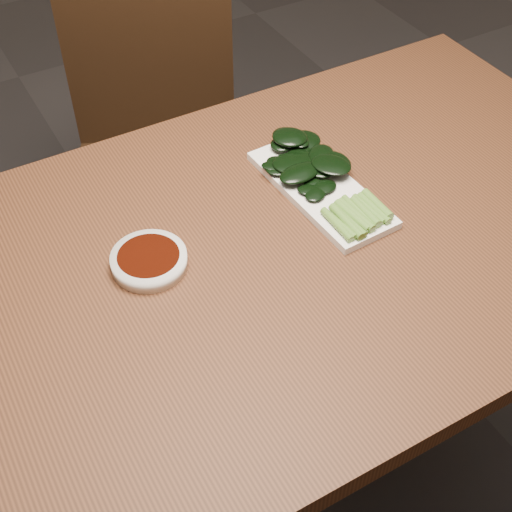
% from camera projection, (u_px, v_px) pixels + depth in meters
% --- Properties ---
extents(ground, '(6.00, 6.00, 0.00)m').
position_uv_depth(ground, '(264.00, 471.00, 1.68)').
color(ground, '#2B2829').
rests_on(ground, ground).
extents(table, '(1.40, 0.80, 0.75)m').
position_uv_depth(table, '(268.00, 276.00, 1.20)').
color(table, '#4C2915').
rests_on(table, ground).
extents(chair_far, '(0.53, 0.53, 0.89)m').
position_uv_depth(chair_far, '(157.00, 150.00, 1.76)').
color(chair_far, black).
rests_on(chair_far, ground).
extents(sauce_bowl, '(0.12, 0.12, 0.02)m').
position_uv_depth(sauce_bowl, '(149.00, 260.00, 1.11)').
color(sauce_bowl, white).
rests_on(sauce_bowl, table).
extents(serving_plate, '(0.13, 0.30, 0.01)m').
position_uv_depth(serving_plate, '(320.00, 189.00, 1.24)').
color(serving_plate, white).
rests_on(serving_plate, table).
extents(gai_lan, '(0.15, 0.32, 0.03)m').
position_uv_depth(gai_lan, '(313.00, 167.00, 1.25)').
color(gai_lan, '#5D8C30').
rests_on(gai_lan, serving_plate).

